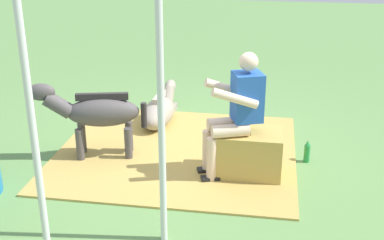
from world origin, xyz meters
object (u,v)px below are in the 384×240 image
(hay_bale, at_px, (249,153))
(soda_bottle, at_px, (307,152))
(pony_lying, at_px, (160,110))
(tent_pole_mid, at_px, (32,122))
(pony_standing, at_px, (95,113))
(tent_pole_left, at_px, (161,112))
(person_seated, at_px, (236,109))

(hay_bale, relative_size, soda_bottle, 2.60)
(pony_lying, bearing_deg, tent_pole_mid, 84.41)
(soda_bottle, bearing_deg, tent_pole_mid, 43.61)
(pony_standing, height_order, tent_pole_mid, tent_pole_mid)
(tent_pole_left, bearing_deg, soda_bottle, -126.75)
(person_seated, bearing_deg, tent_pole_left, 68.69)
(pony_standing, relative_size, pony_lying, 0.99)
(hay_bale, distance_m, pony_lying, 1.86)
(pony_standing, distance_m, tent_pole_mid, 2.01)
(person_seated, bearing_deg, tent_pole_mid, 49.49)
(person_seated, bearing_deg, pony_lying, -50.20)
(pony_lying, bearing_deg, pony_standing, 67.06)
(person_seated, relative_size, tent_pole_left, 0.57)
(hay_bale, height_order, pony_lying, hay_bale)
(pony_standing, height_order, tent_pole_left, tent_pole_left)
(hay_bale, distance_m, person_seated, 0.55)
(person_seated, height_order, tent_pole_mid, tent_pole_mid)
(pony_lying, distance_m, soda_bottle, 2.16)
(pony_lying, relative_size, tent_pole_mid, 0.55)
(tent_pole_left, bearing_deg, tent_pole_mid, 21.90)
(pony_standing, relative_size, tent_pole_mid, 0.54)
(person_seated, bearing_deg, hay_bale, -165.82)
(soda_bottle, distance_m, tent_pole_left, 2.47)
(pony_lying, xyz_separation_m, soda_bottle, (-1.95, 0.91, -0.06))
(pony_lying, bearing_deg, soda_bottle, 154.94)
(hay_bale, distance_m, tent_pole_mid, 2.55)
(pony_lying, bearing_deg, person_seated, 129.80)
(pony_standing, distance_m, soda_bottle, 2.50)
(hay_bale, xyz_separation_m, tent_pole_left, (0.67, 1.35, 0.96))
(pony_standing, distance_m, pony_lying, 1.33)
(hay_bale, distance_m, pony_standing, 1.83)
(tent_pole_left, distance_m, tent_pole_mid, 1.00)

